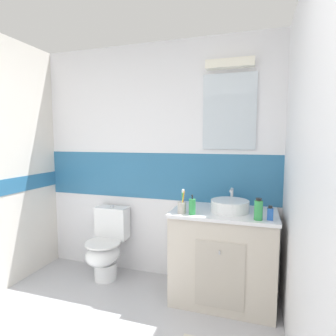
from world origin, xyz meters
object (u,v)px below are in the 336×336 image
at_px(mouthwash_bottle, 258,210).
at_px(perfume_flask_small, 270,213).
at_px(toilet, 107,246).
at_px(toothbrush_cup, 182,207).
at_px(sink_basin, 230,205).
at_px(soap_dispenser, 192,207).

height_order(mouthwash_bottle, perfume_flask_small, mouthwash_bottle).
xyz_separation_m(toilet, toothbrush_cup, (0.90, -0.24, 0.55)).
relative_size(toilet, perfume_flask_small, 6.52).
bearing_deg(toilet, sink_basin, -1.94).
relative_size(sink_basin, soap_dispenser, 2.19).
bearing_deg(toothbrush_cup, soap_dispenser, -7.17).
bearing_deg(soap_dispenser, sink_basin, 34.41).
xyz_separation_m(sink_basin, soap_dispenser, (-0.30, -0.21, 0.01)).
height_order(toilet, mouthwash_bottle, mouthwash_bottle).
bearing_deg(toothbrush_cup, mouthwash_bottle, -0.87).
height_order(soap_dispenser, perfume_flask_small, soap_dispenser).
bearing_deg(sink_basin, perfume_flask_small, -28.59).
bearing_deg(soap_dispenser, toothbrush_cup, 172.83).
distance_m(mouthwash_bottle, perfume_flask_small, 0.10).
height_order(sink_basin, perfume_flask_small, sink_basin).
distance_m(toothbrush_cup, soap_dispenser, 0.10).
relative_size(soap_dispenser, mouthwash_bottle, 0.98).
distance_m(soap_dispenser, perfume_flask_small, 0.63).
xyz_separation_m(soap_dispenser, perfume_flask_small, (0.63, 0.02, -0.01)).
xyz_separation_m(toothbrush_cup, mouthwash_bottle, (0.64, -0.01, 0.03)).
height_order(toilet, perfume_flask_small, perfume_flask_small).
xyz_separation_m(toothbrush_cup, soap_dispenser, (0.10, -0.01, 0.01)).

